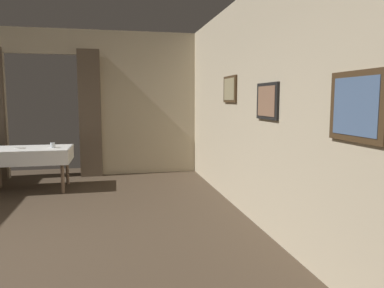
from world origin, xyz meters
name	(u,v)px	position (x,y,z in m)	size (l,w,h in m)	color
wall_right	(281,107)	(3.20, 0.00, 1.50)	(0.16, 8.40, 3.00)	beige
wall_back	(43,103)	(0.00, 4.18, 1.52)	(6.40, 0.27, 3.00)	beige
dining_table_mid	(29,153)	(-0.07, 3.03, 0.66)	(1.41, 0.91, 0.75)	#7A604C
glass_mid_a	(53,145)	(0.34, 2.96, 0.80)	(0.08, 0.08, 0.09)	silver
plate_mid_b	(20,148)	(-0.21, 3.02, 0.76)	(0.18, 0.18, 0.01)	white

